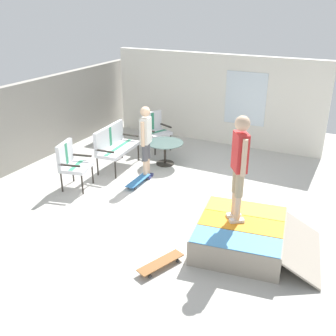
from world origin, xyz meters
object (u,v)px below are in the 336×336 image
at_px(person_watching, 146,137).
at_px(skateboard_by_bench, 138,181).
at_px(skate_ramp, 242,235).
at_px(patio_chair_near_house, 155,128).
at_px(patio_chair_by_wall, 71,161).
at_px(skateboard_spare, 161,263).
at_px(patio_bench, 114,143).
at_px(patio_table, 165,149).
at_px(person_skater, 240,161).

height_order(person_watching, skateboard_by_bench, person_watching).
height_order(skate_ramp, person_watching, person_watching).
xyz_separation_m(skate_ramp, patio_chair_near_house, (3.37, 3.49, 0.39)).
distance_m(patio_chair_near_house, patio_chair_by_wall, 2.90).
bearing_deg(skateboard_spare, patio_chair_by_wall, 61.86).
bearing_deg(skate_ramp, patio_chair_near_house, 45.94).
xyz_separation_m(skate_ramp, skateboard_spare, (-1.11, 0.93, -0.14)).
height_order(patio_bench, patio_chair_by_wall, same).
height_order(patio_bench, patio_table, patio_bench).
bearing_deg(skateboard_by_bench, patio_chair_near_house, 19.26).
bearing_deg(skate_ramp, skateboard_by_bench, 65.34).
bearing_deg(skate_ramp, skateboard_spare, 140.05).
relative_size(patio_chair_near_house, skateboard_by_bench, 1.27).
bearing_deg(skateboard_by_bench, patio_table, 0.18).
bearing_deg(patio_table, skateboard_by_bench, -179.82).
relative_size(patio_chair_by_wall, skateboard_by_bench, 1.27).
relative_size(patio_bench, skateboard_by_bench, 1.60).
relative_size(patio_table, skateboard_by_bench, 1.12).
relative_size(patio_chair_near_house, patio_table, 1.13).
xyz_separation_m(patio_bench, skateboard_by_bench, (-0.59, -1.01, -0.53)).
distance_m(patio_chair_by_wall, person_watching, 1.70).
bearing_deg(patio_chair_by_wall, patio_bench, -7.89).
height_order(patio_table, person_skater, person_skater).
bearing_deg(person_watching, skateboard_spare, -146.52).
height_order(patio_bench, person_watching, person_watching).
bearing_deg(patio_chair_near_house, patio_bench, 169.78).
bearing_deg(person_skater, patio_chair_by_wall, 83.35).
bearing_deg(skateboard_spare, patio_table, 26.43).
distance_m(person_skater, skateboard_spare, 1.98).
xyz_separation_m(patio_table, skateboard_spare, (-3.67, -1.83, -0.32)).
relative_size(skate_ramp, skateboard_spare, 2.66).
bearing_deg(skateboard_by_bench, skateboard_spare, -142.45).
distance_m(patio_bench, person_skater, 4.12).
bearing_deg(patio_chair_near_house, skateboard_by_bench, -160.74).
height_order(patio_chair_near_house, person_watching, person_watching).
relative_size(patio_bench, patio_table, 1.43).
bearing_deg(skate_ramp, person_watching, 58.72).
distance_m(patio_chair_by_wall, patio_table, 2.39).
distance_m(skate_ramp, patio_bench, 4.21).
relative_size(skate_ramp, patio_chair_by_wall, 2.13).
bearing_deg(person_skater, skateboard_by_bench, 65.23).
xyz_separation_m(patio_bench, person_skater, (-1.79, -3.61, 0.87)).
xyz_separation_m(patio_chair_near_house, skateboard_by_bench, (-2.11, -0.74, -0.53)).
bearing_deg(skateboard_by_bench, person_skater, -114.77).
bearing_deg(patio_chair_by_wall, skateboard_by_bench, -57.80).
bearing_deg(person_watching, patio_table, -1.40).
xyz_separation_m(patio_bench, patio_chair_by_wall, (-1.35, 0.19, -0.00)).
distance_m(skate_ramp, person_skater, 1.27).
bearing_deg(patio_chair_near_house, skate_ramp, -134.06).
relative_size(patio_bench, patio_chair_by_wall, 1.26).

